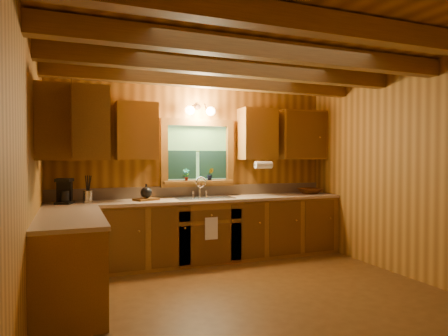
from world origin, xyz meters
name	(u,v)px	position (x,y,z in m)	size (l,w,h in m)	color
room	(252,175)	(0.00, 0.00, 1.30)	(4.20, 4.20, 4.20)	#553514
ceiling_beams	(252,60)	(0.00, 0.00, 2.49)	(4.20, 2.54, 0.18)	brown
base_cabinets	(175,238)	(-0.49, 1.28, 0.43)	(4.20, 2.22, 0.86)	brown
countertop	(176,203)	(-0.48, 1.29, 0.88)	(4.20, 2.24, 0.04)	tan
backsplash	(197,191)	(0.00, 1.89, 0.98)	(4.20, 0.02, 0.16)	tan
dishwasher_panel	(101,255)	(-1.47, 0.68, 0.43)	(0.02, 0.60, 0.80)	white
upper_cabinets	(167,130)	(-0.56, 1.42, 1.84)	(4.19, 1.77, 0.78)	brown
window	(198,154)	(0.00, 1.87, 1.53)	(1.12, 0.08, 1.00)	brown
window_sill	(199,182)	(0.00, 1.82, 1.12)	(1.06, 0.14, 0.04)	brown
wall_sconce	(200,111)	(0.00, 1.75, 2.16)	(0.45, 0.21, 0.17)	black
paper_towel_roll	(263,165)	(0.92, 1.53, 1.37)	(0.11, 0.11, 0.27)	white
dish_towel	(211,228)	(0.00, 1.26, 0.52)	(0.18, 0.01, 0.30)	white
sink	(203,201)	(0.00, 1.60, 0.86)	(0.82, 0.48, 0.43)	silver
coffee_maker	(65,191)	(-1.84, 1.60, 1.06)	(0.18, 0.23, 0.32)	black
utensil_crock	(88,196)	(-1.56, 1.65, 0.99)	(0.12, 0.12, 0.35)	silver
cutting_board	(146,199)	(-0.82, 1.61, 0.91)	(0.30, 0.22, 0.03)	#5A3713
teakettle	(146,193)	(-0.82, 1.61, 1.00)	(0.15, 0.15, 0.20)	black
wicker_basket	(310,191)	(1.81, 1.63, 0.94)	(0.36, 0.36, 0.09)	#48230C
potted_plant_left	(186,175)	(-0.20, 1.81, 1.23)	(0.10, 0.07, 0.18)	#5A3713
potted_plant_right	(210,174)	(0.18, 1.81, 1.23)	(0.10, 0.08, 0.18)	#5A3713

